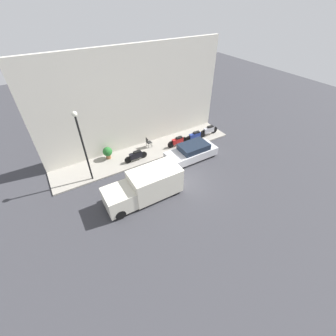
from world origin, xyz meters
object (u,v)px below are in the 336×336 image
motorcycle_black (136,156)px  cafe_chair (148,142)px  scooter_silver (209,130)px  streetlamp (82,139)px  parked_car (192,152)px  potted_plant (108,152)px  motorcycle_blue (195,136)px  motorcycle_red (178,141)px  delivery_van (144,186)px

motorcycle_black → cafe_chair: bearing=-54.5°
scooter_silver → streetlamp: size_ratio=0.38×
scooter_silver → cafe_chair: (1.08, 5.73, 0.01)m
motorcycle_black → parked_car: bearing=-115.8°
parked_car → potted_plant: (3.34, 5.82, 0.06)m
motorcycle_blue → scooter_silver: size_ratio=1.03×
motorcycle_red → cafe_chair: bearing=64.4°
scooter_silver → potted_plant: (1.26, 9.24, 0.10)m
delivery_van → streetlamp: bearing=35.2°
scooter_silver → cafe_chair: size_ratio=2.26×
potted_plant → scooter_silver: bearing=-97.8°
parked_car → cafe_chair: size_ratio=4.73×
delivery_van → cafe_chair: bearing=-29.0°
motorcycle_black → cafe_chair: size_ratio=2.16×
motorcycle_red → cafe_chair: 2.55m
cafe_chair → potted_plant: bearing=87.1°
motorcycle_red → scooter_silver: size_ratio=0.98×
delivery_van → motorcycle_blue: bearing=-60.2°
delivery_van → streetlamp: size_ratio=0.97×
motorcycle_red → cafe_chair: size_ratio=2.21×
motorcycle_blue → motorcycle_black: bearing=90.3°
parked_car → potted_plant: size_ratio=4.12×
parked_car → motorcycle_red: 2.06m
motorcycle_black → streetlamp: bearing=96.1°
motorcycle_black → streetlamp: size_ratio=0.37×
parked_car → cafe_chair: 3.91m
motorcycle_black → scooter_silver: size_ratio=0.96×
motorcycle_blue → motorcycle_red: size_ratio=1.06×
motorcycle_red → streetlamp: size_ratio=0.37×
scooter_silver → parked_car: bearing=121.2°
parked_car → motorcycle_red: parked_car is taller
motorcycle_red → scooter_silver: bearing=-89.7°
streetlamp → potted_plant: size_ratio=5.14×
motorcycle_blue → potted_plant: 7.70m
motorcycle_blue → streetlamp: streetlamp is taller
parked_car → streetlamp: 8.31m
parked_car → cafe_chair: (3.16, 2.31, -0.03)m
delivery_van → motorcycle_red: delivery_van is taller
delivery_van → motorcycle_blue: 7.99m
parked_car → streetlamp: (1.55, 7.67, 2.79)m
motorcycle_blue → streetlamp: (-0.42, 9.42, 2.86)m
scooter_silver → motorcycle_red: bearing=90.3°
streetlamp → potted_plant: streetlamp is taller
potted_plant → motorcycle_black: bearing=-127.7°
motorcycle_black → streetlamp: 4.67m
cafe_chair → scooter_silver: bearing=-100.7°
motorcycle_black → scooter_silver: bearing=-88.9°
parked_car → motorcycle_blue: 2.63m
motorcycle_blue → motorcycle_red: (0.09, 1.76, -0.02)m
parked_car → motorcycle_blue: bearing=-41.7°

